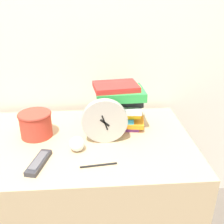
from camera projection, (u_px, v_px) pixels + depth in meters
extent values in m
cube|color=silver|center=(79.00, 24.00, 1.45)|extent=(6.00, 0.04, 2.40)
cube|color=tan|center=(84.00, 196.00, 1.42)|extent=(1.08, 0.70, 0.71)
cylinder|color=#B7B2A8|center=(105.00, 121.00, 1.22)|extent=(0.21, 0.04, 0.21)
cylinder|color=silver|center=(105.00, 122.00, 1.21)|extent=(0.19, 0.01, 0.19)
cube|color=black|center=(105.00, 123.00, 1.20)|extent=(0.05, 0.01, 0.04)
cube|color=black|center=(105.00, 123.00, 1.20)|extent=(0.03, 0.01, 0.08)
cylinder|color=black|center=(105.00, 123.00, 1.20)|extent=(0.01, 0.00, 0.01)
cube|color=#7A3899|center=(120.00, 123.00, 1.41)|extent=(0.22, 0.17, 0.02)
cube|color=orange|center=(121.00, 122.00, 1.38)|extent=(0.25, 0.16, 0.02)
cube|color=#2D9ED1|center=(116.00, 115.00, 1.39)|extent=(0.20, 0.18, 0.02)
cube|color=yellow|center=(118.00, 112.00, 1.36)|extent=(0.23, 0.15, 0.04)
cube|color=white|center=(121.00, 107.00, 1.34)|extent=(0.22, 0.16, 0.03)
cube|color=#232328|center=(121.00, 99.00, 1.35)|extent=(0.25, 0.17, 0.04)
cube|color=green|center=(120.00, 93.00, 1.31)|extent=(0.24, 0.19, 0.04)
cube|color=red|center=(116.00, 87.00, 1.30)|extent=(0.23, 0.18, 0.03)
cylinder|color=#C63D2D|center=(36.00, 125.00, 1.28)|extent=(0.15, 0.15, 0.12)
torus|color=#9F3024|center=(34.00, 114.00, 1.26)|extent=(0.16, 0.16, 0.01)
cube|color=#333338|center=(39.00, 162.00, 1.08)|extent=(0.09, 0.18, 0.02)
cube|color=#59595E|center=(38.00, 160.00, 1.08)|extent=(0.06, 0.13, 0.00)
sphere|color=white|center=(77.00, 144.00, 1.17)|extent=(0.07, 0.07, 0.07)
cylinder|color=black|center=(99.00, 165.00, 1.08)|extent=(0.15, 0.03, 0.01)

